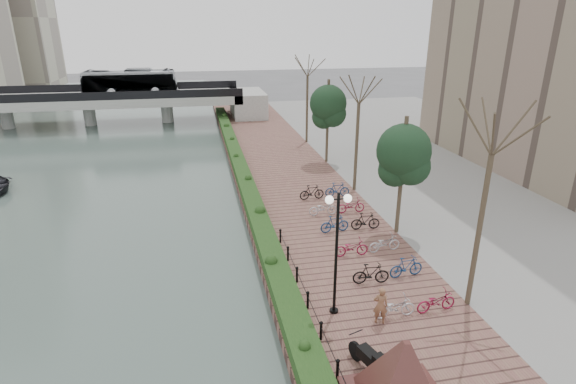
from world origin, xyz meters
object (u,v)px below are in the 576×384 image
object	(u,v)px
pedestrian	(381,305)
granite_monument	(403,377)
lamppost	(337,229)
motorcycle	(370,359)

from	to	relation	value
pedestrian	granite_monument	bearing A→B (deg)	92.29
lamppost	motorcycle	xyz separation A→B (m)	(0.14, -3.50, -3.10)
motorcycle	pedestrian	size ratio (longest dim) A/B	1.18
granite_monument	lamppost	bearing A→B (deg)	95.41
motorcycle	pedestrian	world-z (taller)	pedestrian
lamppost	motorcycle	world-z (taller)	lamppost
granite_monument	lamppost	size ratio (longest dim) A/B	0.91
granite_monument	motorcycle	world-z (taller)	granite_monument
pedestrian	lamppost	bearing A→B (deg)	-17.27
granite_monument	pedestrian	world-z (taller)	granite_monument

